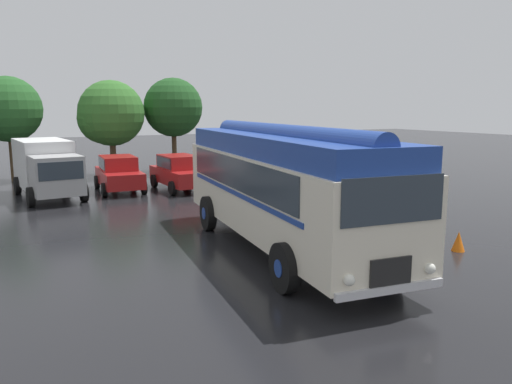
% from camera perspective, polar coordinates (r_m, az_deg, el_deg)
% --- Properties ---
extents(ground_plane, '(120.00, 120.00, 0.00)m').
position_cam_1_polar(ground_plane, '(13.83, 5.05, -6.91)').
color(ground_plane, black).
extents(vintage_bus, '(3.70, 10.32, 3.49)m').
position_cam_1_polar(vintage_bus, '(13.75, 2.94, 1.10)').
color(vintage_bus, silver).
rests_on(vintage_bus, ground).
extents(car_near_left, '(2.16, 4.30, 1.66)m').
position_cam_1_polar(car_near_left, '(24.53, -15.39, 2.06)').
color(car_near_left, maroon).
rests_on(car_near_left, ground).
extents(car_mid_left, '(2.05, 4.25, 1.66)m').
position_cam_1_polar(car_mid_left, '(24.42, -8.73, 2.26)').
color(car_mid_left, maroon).
rests_on(car_mid_left, ground).
extents(car_mid_right, '(2.28, 4.35, 1.66)m').
position_cam_1_polar(car_mid_right, '(26.07, -3.16, 2.82)').
color(car_mid_right, black).
rests_on(car_mid_right, ground).
extents(box_van, '(2.70, 5.91, 2.50)m').
position_cam_1_polar(box_van, '(23.99, -22.86, 2.73)').
color(box_van, silver).
rests_on(box_van, ground).
extents(tree_left_of_centre, '(3.47, 3.47, 5.58)m').
position_cam_1_polar(tree_left_of_centre, '(29.70, -26.36, 8.54)').
color(tree_left_of_centre, '#4C3823').
rests_on(tree_left_of_centre, ground).
extents(tree_centre, '(3.76, 3.73, 5.48)m').
position_cam_1_polar(tree_centre, '(29.86, -16.49, 8.44)').
color(tree_centre, '#4C3823').
rests_on(tree_centre, ground).
extents(tree_right_of_centre, '(3.54, 3.54, 5.71)m').
position_cam_1_polar(tree_right_of_centre, '(30.89, -9.23, 9.53)').
color(tree_right_of_centre, '#4C3823').
rests_on(tree_right_of_centre, ground).
extents(traffic_cone, '(0.36, 0.36, 0.55)m').
position_cam_1_polar(traffic_cone, '(14.96, 22.13, -5.24)').
color(traffic_cone, orange).
rests_on(traffic_cone, ground).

